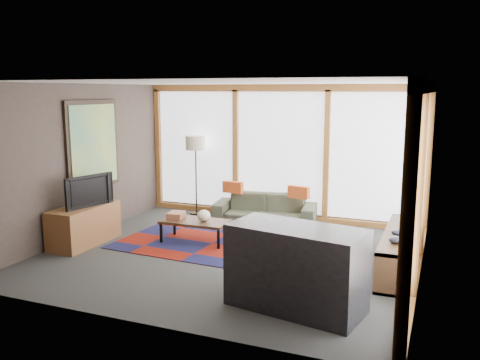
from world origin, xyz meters
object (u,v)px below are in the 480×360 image
at_px(floor_lamp, 196,175).
at_px(bar_counter, 296,268).
at_px(sofa, 265,209).
at_px(television, 86,190).
at_px(coffee_table, 195,231).
at_px(bookshelf, 398,251).
at_px(tv_console, 84,225).

bearing_deg(floor_lamp, bar_counter, -49.38).
height_order(sofa, bar_counter, bar_counter).
xyz_separation_m(floor_lamp, television, (-0.71, -2.51, 0.10)).
distance_m(coffee_table, bar_counter, 2.95).
distance_m(bookshelf, tv_console, 4.91).
height_order(sofa, coffee_table, sofa).
xyz_separation_m(sofa, bookshelf, (2.55, -1.64, -0.01)).
xyz_separation_m(sofa, bar_counter, (1.58, -3.44, 0.21)).
height_order(floor_lamp, television, floor_lamp).
bearing_deg(bookshelf, bar_counter, -118.37).
relative_size(sofa, bar_counter, 1.24).
xyz_separation_m(tv_console, television, (0.06, 0.02, 0.58)).
xyz_separation_m(coffee_table, television, (-1.58, -0.75, 0.71)).
relative_size(floor_lamp, coffee_table, 1.44).
relative_size(coffee_table, bookshelf, 0.52).
bearing_deg(bookshelf, sofa, 147.26).
bearing_deg(tv_console, floor_lamp, 73.14).
relative_size(coffee_table, television, 1.23).
bearing_deg(sofa, tv_console, -142.48).
height_order(bookshelf, bar_counter, bar_counter).
xyz_separation_m(television, bar_counter, (3.83, -1.13, -0.41)).
bearing_deg(tv_console, bookshelf, 8.01).
distance_m(coffee_table, tv_console, 1.82).
bearing_deg(television, bar_counter, -92.22).
bearing_deg(coffee_table, floor_lamp, 116.37).
xyz_separation_m(sofa, television, (-2.26, -2.31, 0.62)).
relative_size(tv_console, bar_counter, 0.83).
distance_m(sofa, bar_counter, 3.79).
relative_size(floor_lamp, bar_counter, 1.04).
xyz_separation_m(coffee_table, bar_counter, (2.25, -1.88, 0.30)).
height_order(tv_console, television, television).
height_order(tv_console, bar_counter, bar_counter).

